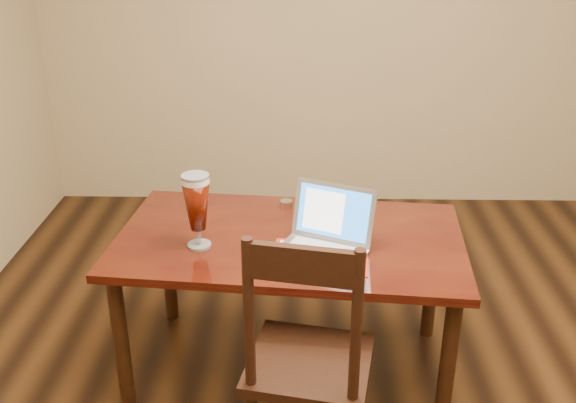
{
  "coord_description": "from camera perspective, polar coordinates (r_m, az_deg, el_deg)",
  "views": [
    {
      "loc": [
        -0.4,
        -2.04,
        2.02
      ],
      "look_at": [
        -0.46,
        0.5,
        0.87
      ],
      "focal_mm": 40.0,
      "sensor_mm": 36.0,
      "label": 1
    }
  ],
  "objects": [
    {
      "name": "dining_chair",
      "position": [
        2.45,
        1.79,
        -14.07
      ],
      "size": [
        0.53,
        0.51,
        1.07
      ],
      "rotation": [
        0.0,
        0.0,
        -0.19
      ],
      "color": "black",
      "rests_on": "ground"
    },
    {
      "name": "dining_table",
      "position": [
        2.86,
        -0.13,
        -4.4
      ],
      "size": [
        1.6,
        1.0,
        1.04
      ],
      "rotation": [
        0.0,
        0.0,
        -0.09
      ],
      "color": "#441609",
      "rests_on": "ground"
    },
    {
      "name": "room_shell",
      "position": [
        2.1,
        12.8,
        16.6
      ],
      "size": [
        4.51,
        5.01,
        2.71
      ],
      "color": "tan",
      "rests_on": "ground"
    }
  ]
}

